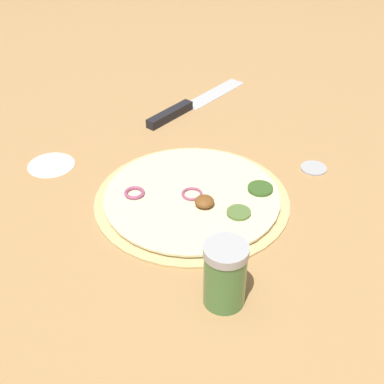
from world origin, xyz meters
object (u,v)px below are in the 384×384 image
object	(u,v)px
spice_jar	(225,274)
loose_cap	(314,167)
pizza	(193,198)
knife	(183,108)

from	to	relation	value
spice_jar	loose_cap	world-z (taller)	spice_jar
pizza	spice_jar	world-z (taller)	spice_jar
spice_jar	loose_cap	bearing A→B (deg)	-48.54
loose_cap	knife	bearing A→B (deg)	28.03
knife	pizza	bearing A→B (deg)	-136.12
spice_jar	loose_cap	size ratio (longest dim) A/B	2.02
knife	loose_cap	world-z (taller)	knife
pizza	spice_jar	bearing A→B (deg)	171.56
spice_jar	loose_cap	distance (m)	0.35
pizza	loose_cap	distance (m)	0.23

